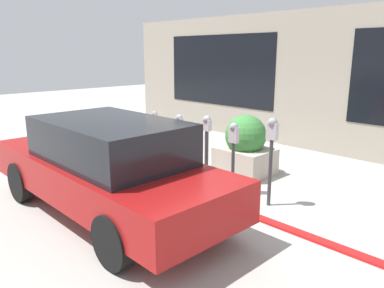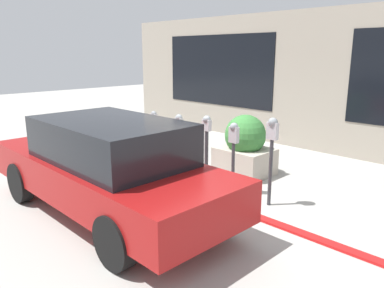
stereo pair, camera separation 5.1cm
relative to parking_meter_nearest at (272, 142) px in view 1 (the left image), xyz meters
name	(u,v)px [view 1 (the left image)]	position (x,y,z in m)	size (l,w,h in m)	color
ground_plane	(186,189)	(1.53, 0.49, -1.11)	(40.00, 40.00, 0.00)	#ADAAA3
curb_strip	(183,189)	(1.53, 0.57, -1.09)	(14.13, 0.16, 0.04)	red
building_facade	(311,81)	(1.53, -3.98, 0.72)	(14.13, 0.17, 3.63)	#9E9384
parking_meter_nearest	(272,142)	(0.00, 0.00, 0.00)	(0.19, 0.16, 1.52)	#38383D
parking_meter_second	(233,143)	(0.77, 0.04, -0.14)	(0.18, 0.15, 1.34)	#38383D
parking_meter_middle	(207,139)	(1.48, 0.01, -0.19)	(0.18, 0.15, 1.38)	#38383D
parking_meter_fourth	(179,133)	(2.33, -0.05, -0.21)	(0.17, 0.15, 1.30)	#38383D
parking_meter_farthest	(155,130)	(3.10, -0.01, -0.25)	(0.15, 0.12, 1.29)	#38383D
planter_box	(245,147)	(1.37, -1.07, -0.52)	(1.12, 0.91, 1.28)	#B2A899
parked_car_front	(107,165)	(1.60, 2.15, -0.29)	(4.76, 1.82, 1.56)	maroon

